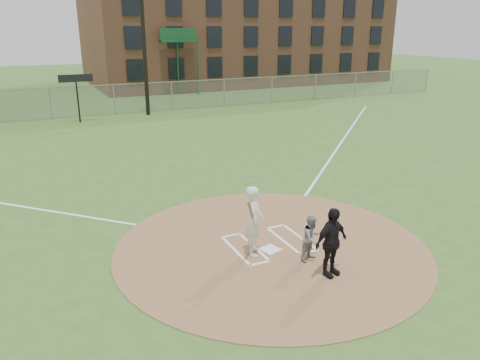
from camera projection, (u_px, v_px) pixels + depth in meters
name	position (u px, v px, depth m)	size (l,w,h in m)	color
ground	(271.00, 246.00, 12.64)	(140.00, 140.00, 0.00)	#33591E
dirt_circle	(271.00, 246.00, 12.64)	(8.40, 8.40, 0.02)	olive
home_plate	(270.00, 250.00, 12.39)	(0.46, 0.46, 0.03)	white
foul_line_first	(341.00, 142.00, 24.00)	(0.10, 24.00, 0.01)	white
catcher	(312.00, 238.00, 11.72)	(0.58, 0.45, 1.19)	gray
umpire	(331.00, 242.00, 10.91)	(1.00, 0.42, 1.70)	black
batters_boxes	(269.00, 243.00, 12.77)	(2.08, 1.88, 0.01)	white
batter_at_plate	(254.00, 221.00, 11.93)	(0.87, 1.06, 1.85)	silver
outfield_fence	(114.00, 100.00, 31.28)	(56.08, 0.08, 2.03)	slate
brick_warehouse	(234.00, 8.00, 49.41)	(30.00, 17.17, 15.00)	#91593E
light_pole	(142.00, 11.00, 29.47)	(1.20, 0.30, 12.22)	black
scoreboard_sign	(76.00, 83.00, 28.30)	(2.00, 0.10, 2.93)	black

